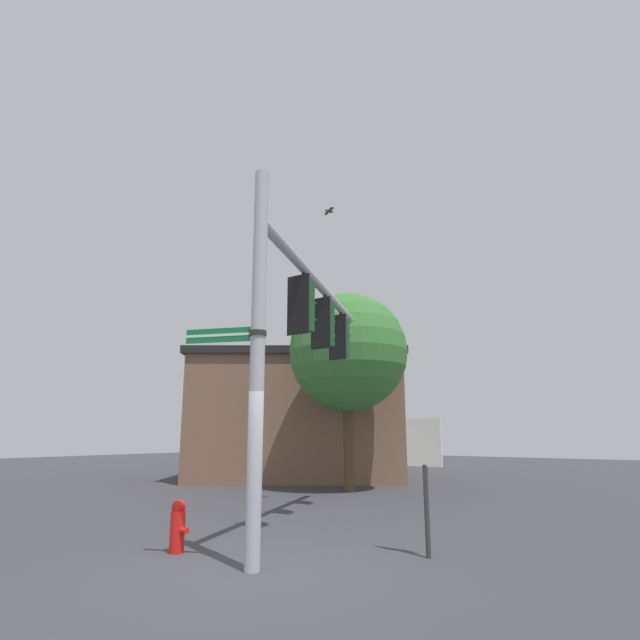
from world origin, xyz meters
TOP-DOWN VIEW (x-y plane):
  - ground_plane at (0.00, 0.00)m, footprint 80.00×80.00m
  - signal_pole at (0.00, 0.00)m, footprint 0.23×0.23m
  - mast_arm at (-1.41, 3.53)m, footprint 3.01×7.14m
  - traffic_light_nearest_pole at (-0.93, 2.34)m, footprint 0.54×0.49m
  - traffic_light_mid_inner at (-1.62, 4.06)m, footprint 0.54×0.49m
  - traffic_light_mid_outer at (-2.30, 5.78)m, footprint 0.54×0.49m
  - street_name_sign at (-0.35, -0.14)m, footprint 1.26×0.60m
  - bird_flying at (-2.67, 5.75)m, footprint 0.43×0.30m
  - storefront_building at (-9.52, 13.00)m, footprint 11.69×11.58m
  - tree_by_storefront at (-4.52, 9.54)m, footprint 4.16×4.16m
  - fire_hydrant at (-1.80, 0.15)m, footprint 0.35×0.24m
  - historical_marker at (1.65, 2.22)m, footprint 0.60×0.08m

SIDE VIEW (x-z plane):
  - ground_plane at x=0.00m, z-range 0.00..0.00m
  - fire_hydrant at x=-1.80m, z-range 0.00..0.83m
  - historical_marker at x=1.65m, z-range 0.34..2.47m
  - storefront_building at x=-9.52m, z-range 0.01..5.29m
  - signal_pole at x=0.00m, z-range 0.00..6.08m
  - street_name_sign at x=-0.35m, z-range 3.28..3.50m
  - traffic_light_nearest_pole at x=-0.93m, z-range 3.77..5.09m
  - traffic_light_mid_inner at x=-1.62m, z-range 3.77..5.09m
  - traffic_light_mid_outer at x=-2.30m, z-range 3.77..5.09m
  - tree_by_storefront at x=-4.52m, z-range 1.30..8.09m
  - mast_arm at x=-1.41m, z-range 5.13..5.33m
  - bird_flying at x=-2.67m, z-range 8.15..8.25m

